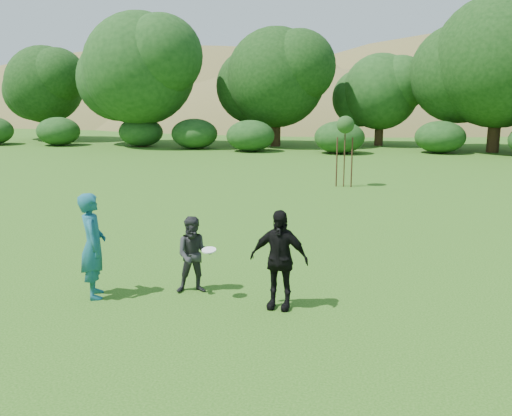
{
  "coord_description": "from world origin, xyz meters",
  "views": [
    {
      "loc": [
        2.7,
        -10.03,
        3.88
      ],
      "look_at": [
        0.0,
        3.0,
        1.1
      ],
      "focal_mm": 40.0,
      "sensor_mm": 36.0,
      "label": 1
    }
  ],
  "objects_px": {
    "player_grey": "(194,255)",
    "sapling": "(345,127)",
    "player_teal": "(93,246)",
    "player_black": "(279,259)"
  },
  "relations": [
    {
      "from": "sapling",
      "to": "player_grey",
      "type": "bearing_deg",
      "value": -99.45
    },
    {
      "from": "player_teal",
      "to": "sapling",
      "type": "height_order",
      "value": "sapling"
    },
    {
      "from": "player_grey",
      "to": "sapling",
      "type": "relative_size",
      "value": 0.53
    },
    {
      "from": "player_black",
      "to": "player_grey",
      "type": "bearing_deg",
      "value": 170.2
    },
    {
      "from": "player_teal",
      "to": "player_black",
      "type": "height_order",
      "value": "player_teal"
    },
    {
      "from": "player_teal",
      "to": "player_black",
      "type": "distance_m",
      "value": 3.52
    },
    {
      "from": "player_teal",
      "to": "sapling",
      "type": "bearing_deg",
      "value": -43.12
    },
    {
      "from": "player_grey",
      "to": "player_black",
      "type": "xyz_separation_m",
      "value": [
        1.73,
        -0.47,
        0.15
      ]
    },
    {
      "from": "player_black",
      "to": "player_teal",
      "type": "bearing_deg",
      "value": -172.38
    },
    {
      "from": "player_grey",
      "to": "player_teal",
      "type": "bearing_deg",
      "value": -178.37
    }
  ]
}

